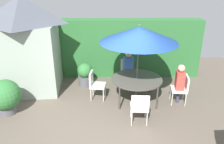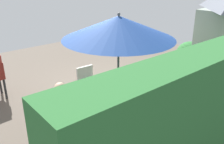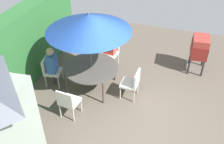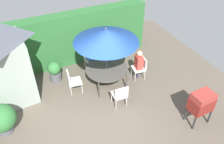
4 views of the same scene
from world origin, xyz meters
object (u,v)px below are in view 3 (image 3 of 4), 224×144
Objects in this scene: potted_plant_by_grill at (27,107)px; person_in_red at (110,45)px; patio_umbrella at (88,23)px; person_in_blue at (52,62)px; chair_near_shed at (111,51)px; chair_toward_hedge at (68,101)px; chair_toward_house at (132,82)px; chair_far_side at (50,69)px; bbq_grill at (200,47)px; patio_table at (91,68)px.

person_in_red reaches higher than potted_plant_by_grill.
patio_umbrella reaches higher than person_in_blue.
patio_umbrella reaches higher than person_in_red.
potted_plant_by_grill is at bearing 157.80° from chair_near_shed.
chair_toward_hedge is 1.00× the size of chair_toward_house.
chair_near_shed is 3.34m from potted_plant_by_grill.
chair_near_shed is (1.37, -0.17, -1.61)m from patio_umbrella.
person_in_blue reaches higher than chair_toward_hedge.
chair_toward_house is at bearing -86.86° from chair_far_side.
person_in_red and person_in_blue have the same top height.
chair_far_side is 1.56m from chair_toward_hedge.
person_in_blue is at bearing 137.85° from person_in_red.
chair_near_shed is at bearing 100.81° from bbq_grill.
chair_toward_house is at bearing 139.31° from bbq_grill.
chair_far_side reaches higher than potted_plant_by_grill.
patio_table is 1.74× the size of chair_near_shed.
person_in_blue is (-0.12, 2.40, 0.26)m from chair_toward_house.
bbq_grill is (1.89, -2.91, 0.14)m from patio_table.
potted_plant_by_grill is 3.27m from person_in_red.
chair_far_side is (-0.19, 1.24, -0.19)m from patio_table.
bbq_grill is at bearing -43.78° from chair_toward_hedge.
bbq_grill is (1.89, -2.91, -1.28)m from patio_umbrella.
patio_umbrella is 2.69× the size of chair_toward_house.
chair_far_side and chair_toward_hedge have the same top height.
bbq_grill is 0.95× the size of person_in_blue.
patio_umbrella is 1.92× the size of person_in_red.
chair_far_side is 0.71× the size of person_in_red.
chair_near_shed is (1.37, -0.17, -0.19)m from patio_table.
chair_far_side is 0.28m from person_in_blue.
patio_umbrella is 2.65m from potted_plant_by_grill.
person_in_red reaches higher than patio_table.
patio_umbrella is 1.79m from person_in_blue.
patio_umbrella is 2.69× the size of chair_toward_hedge.
chair_near_shed is 1.00× the size of chair_toward_hedge.
person_in_blue is (-1.46, 1.32, 0.00)m from person_in_red.
chair_toward_hedge is at bearing 136.22° from bbq_grill.
chair_near_shed is at bearing -42.28° from chair_far_side.
person_in_blue is at bearing 98.63° from patio_table.
patio_umbrella is at bearing 122.99° from bbq_grill.
patio_umbrella is 2.03m from chair_toward_house.
chair_far_side is at bearing 93.14° from chair_toward_house.
chair_toward_hedge is 1.05m from potted_plant_by_grill.
patio_table is 1.74× the size of chair_toward_hedge.
patio_umbrella is at bearing -81.37° from person_in_blue.
potted_plant_by_grill is (-1.53, -0.15, -0.09)m from chair_far_side.
chair_far_side is 1.54m from potted_plant_by_grill.
patio_umbrella is 1.87m from person_in_red.
patio_umbrella is at bearing -6.15° from chair_toward_hedge.
person_in_blue is at bearing 139.24° from chair_near_shed.
chair_near_shed is 2.68m from chair_toward_hedge.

